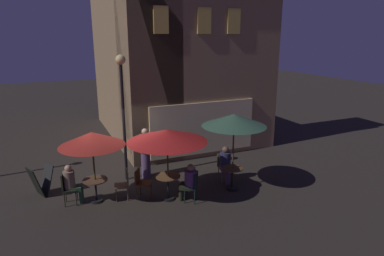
% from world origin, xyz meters
% --- Properties ---
extents(ground_plane, '(60.00, 60.00, 0.00)m').
position_xyz_m(ground_plane, '(0.00, 0.00, 0.00)').
color(ground_plane, '#2B2520').
extents(cafe_building, '(6.42, 8.56, 7.60)m').
position_xyz_m(cafe_building, '(2.78, 4.41, 3.80)').
color(cafe_building, '#947351').
rests_on(cafe_building, ground).
extents(street_lamp_near_corner, '(0.32, 0.32, 4.27)m').
position_xyz_m(street_lamp_near_corner, '(0.31, 0.65, 2.96)').
color(street_lamp_near_corner, black).
rests_on(street_lamp_near_corner, ground).
extents(menu_sandwich_board, '(0.82, 0.76, 0.95)m').
position_xyz_m(menu_sandwich_board, '(-2.39, 0.50, 0.49)').
color(menu_sandwich_board, '#252525').
rests_on(menu_sandwich_board, ground).
extents(cafe_table_0, '(0.73, 0.73, 0.72)m').
position_xyz_m(cafe_table_0, '(-0.90, -0.62, 0.52)').
color(cafe_table_0, black).
rests_on(cafe_table_0, ground).
extents(cafe_table_1, '(0.75, 0.75, 0.78)m').
position_xyz_m(cafe_table_1, '(1.13, -1.36, 0.57)').
color(cafe_table_1, black).
rests_on(cafe_table_1, ground).
extents(cafe_table_2, '(0.68, 0.68, 0.74)m').
position_xyz_m(cafe_table_2, '(3.27, -1.52, 0.52)').
color(cafe_table_2, black).
rests_on(cafe_table_2, ground).
extents(patio_umbrella_0, '(1.91, 1.91, 2.18)m').
position_xyz_m(patio_umbrella_0, '(-0.90, -0.62, 1.96)').
color(patio_umbrella_0, black).
rests_on(patio_umbrella_0, ground).
extents(patio_umbrella_1, '(2.37, 2.37, 2.22)m').
position_xyz_m(patio_umbrella_1, '(1.13, -1.36, 2.02)').
color(patio_umbrella_1, black).
rests_on(patio_umbrella_1, ground).
extents(patio_umbrella_2, '(2.02, 2.02, 2.52)m').
position_xyz_m(patio_umbrella_2, '(3.27, -1.52, 2.31)').
color(patio_umbrella_2, black).
rests_on(patio_umbrella_2, ground).
extents(cafe_chair_0, '(0.50, 0.50, 0.93)m').
position_xyz_m(cafe_chair_0, '(-0.06, -0.78, 0.55)').
color(cafe_chair_0, brown).
rests_on(cafe_chair_0, ground).
extents(cafe_chair_1, '(0.47, 0.47, 1.00)m').
position_xyz_m(cafe_chair_1, '(-1.71, -0.47, 0.60)').
color(cafe_chair_1, black).
rests_on(cafe_chair_1, ground).
extents(cafe_chair_2, '(0.60, 0.60, 0.92)m').
position_xyz_m(cafe_chair_2, '(0.41, -0.91, 0.56)').
color(cafe_chair_2, '#542E14').
rests_on(cafe_chair_2, ground).
extents(cafe_chair_3, '(0.53, 0.53, 0.94)m').
position_xyz_m(cafe_chair_3, '(1.77, -1.81, 0.57)').
color(cafe_chair_3, black).
rests_on(cafe_chair_3, ground).
extents(cafe_chair_4, '(0.50, 0.50, 0.92)m').
position_xyz_m(cafe_chair_4, '(3.40, -0.74, 0.57)').
color(cafe_chair_4, brown).
rests_on(cafe_chair_4, ground).
extents(patron_seated_0, '(0.53, 0.38, 1.24)m').
position_xyz_m(patron_seated_0, '(-1.56, -0.50, 0.70)').
color(patron_seated_0, '#26482D').
rests_on(patron_seated_0, ground).
extents(patron_seated_1, '(0.55, 0.51, 1.20)m').
position_xyz_m(patron_seated_1, '(1.66, -1.73, 0.69)').
color(patron_seated_1, black).
rests_on(patron_seated_1, ground).
extents(patron_seated_2, '(0.43, 0.55, 1.24)m').
position_xyz_m(patron_seated_2, '(3.38, -0.88, 0.71)').
color(patron_seated_2, '#653E62').
rests_on(patron_seated_2, ground).
extents(patron_standing_3, '(0.38, 0.38, 1.79)m').
position_xyz_m(patron_standing_3, '(0.98, 0.54, 0.90)').
color(patron_standing_3, '#594166').
rests_on(patron_standing_3, ground).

